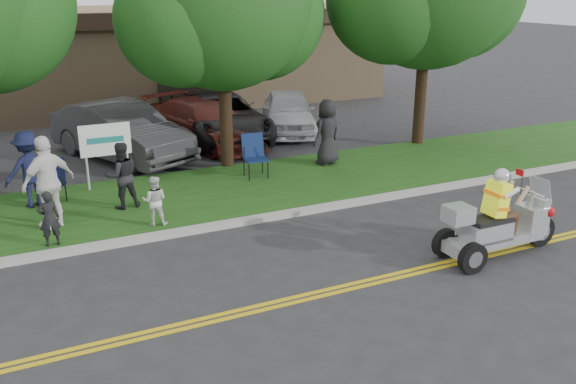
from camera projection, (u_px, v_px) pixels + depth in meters
name	position (u px, v px, depth m)	size (l,w,h in m)	color
ground	(337.00, 275.00, 11.11)	(120.00, 120.00, 0.00)	#28282B
centerline_near	(354.00, 288.00, 10.61)	(60.00, 0.10, 0.01)	gold
centerline_far	(349.00, 284.00, 10.74)	(60.00, 0.10, 0.01)	gold
curb	(270.00, 217.00, 13.69)	(60.00, 0.25, 0.12)	#A8A89E
grass_verge	(236.00, 189.00, 15.53)	(60.00, 4.00, 0.10)	#144813
commercial_building	(168.00, 54.00, 27.47)	(18.00, 8.20, 4.00)	#9E7F5B
tree_mid	(224.00, 7.00, 16.06)	(5.88, 4.80, 7.05)	#332114
business_sign	(105.00, 143.00, 15.16)	(1.25, 0.06, 1.75)	silver
trike_scooter	(497.00, 226.00, 11.67)	(2.73, 0.91, 1.79)	black
lawn_chair_a	(52.00, 178.00, 14.29)	(0.76, 0.77, 1.06)	black
lawn_chair_b	(254.00, 153.00, 16.27)	(0.65, 0.67, 1.14)	black
spectator_adult_mid	(121.00, 176.00, 13.89)	(0.75, 0.59, 1.55)	black
spectator_adult_right	(49.00, 182.00, 12.71)	(1.17, 0.49, 1.99)	white
spectator_chair_a	(29.00, 169.00, 13.97)	(1.14, 0.66, 1.77)	#15183B
spectator_chair_b	(327.00, 132.00, 17.25)	(0.91, 0.59, 1.86)	black
child_left	(49.00, 218.00, 11.94)	(0.41, 0.27, 1.13)	black
child_right	(155.00, 201.00, 12.98)	(0.53, 0.41, 1.08)	silver
parked_car_left	(121.00, 131.00, 18.15)	(1.79, 5.13, 1.69)	#303033
parked_car_mid	(221.00, 118.00, 20.41)	(2.53, 5.48, 1.52)	black
parked_car_right	(205.00, 123.00, 19.82)	(2.03, 5.00, 1.45)	#4C1911
parked_car_far_right	(288.00, 112.00, 21.46)	(1.74, 4.33, 1.47)	#BABBC2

